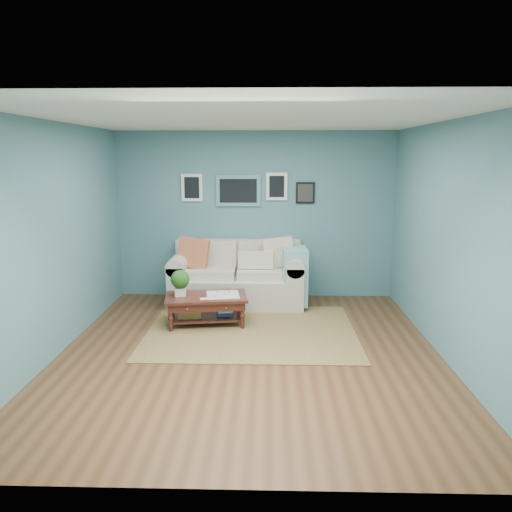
{
  "coord_description": "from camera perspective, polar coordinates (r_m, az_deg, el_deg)",
  "views": [
    {
      "loc": [
        0.23,
        -5.6,
        2.3
      ],
      "look_at": [
        0.05,
        1.0,
        0.97
      ],
      "focal_mm": 35.0,
      "sensor_mm": 36.0,
      "label": 1
    }
  ],
  "objects": [
    {
      "name": "coffee_table",
      "position": [
        6.94,
        -6.19,
        -5.08
      ],
      "size": [
        1.19,
        0.8,
        0.77
      ],
      "rotation": [
        0.0,
        0.0,
        0.14
      ],
      "color": "#361610",
      "rests_on": "ground"
    },
    {
      "name": "area_rug",
      "position": [
        6.74,
        -0.54,
        -8.55
      ],
      "size": [
        2.76,
        2.2,
        0.01
      ],
      "primitive_type": "cube",
      "color": "brown",
      "rests_on": "ground"
    },
    {
      "name": "room_shell",
      "position": [
        5.74,
        -0.82,
        1.93
      ],
      "size": [
        5.0,
        5.02,
        2.7
      ],
      "color": "brown",
      "rests_on": "ground"
    },
    {
      "name": "loveseat",
      "position": [
        7.87,
        -1.5,
        -2.31
      ],
      "size": [
        2.11,
        0.96,
        1.09
      ],
      "color": "beige",
      "rests_on": "ground"
    }
  ]
}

